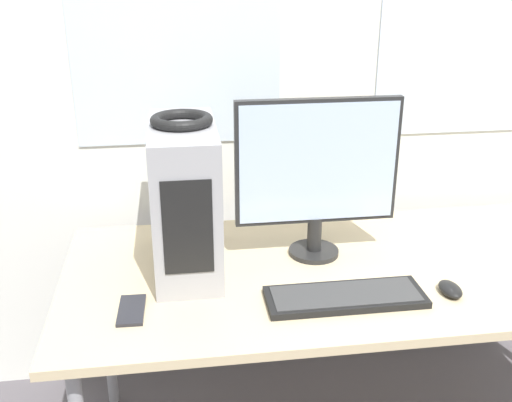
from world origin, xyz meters
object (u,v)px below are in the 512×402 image
pc_tower (185,198)px  cell_phone (132,310)px  mouse (450,289)px  headphones (182,120)px  keyboard (345,297)px  monitor_main (317,170)px

pc_tower → cell_phone: bearing=-123.2°
pc_tower → mouse: size_ratio=4.63×
headphones → mouse: bearing=-20.8°
pc_tower → keyboard: bearing=-32.5°
keyboard → pc_tower: bearing=147.5°
keyboard → cell_phone: 0.61m
monitor_main → cell_phone: bearing=-154.8°
pc_tower → headphones: 0.25m
headphones → monitor_main: monitor_main is taller
mouse → keyboard: bearing=178.8°
pc_tower → headphones: (0.00, 0.00, 0.25)m
keyboard → mouse: size_ratio=4.60×
monitor_main → pc_tower: bearing=-177.4°
headphones → cell_phone: headphones is taller
headphones → cell_phone: bearing=-123.1°
headphones → cell_phone: 0.56m
headphones → monitor_main: size_ratio=0.35×
headphones → monitor_main: 0.45m
headphones → mouse: 0.93m
cell_phone → mouse: bearing=-0.1°
pc_tower → cell_phone: size_ratio=2.99×
mouse → pc_tower: bearing=159.2°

